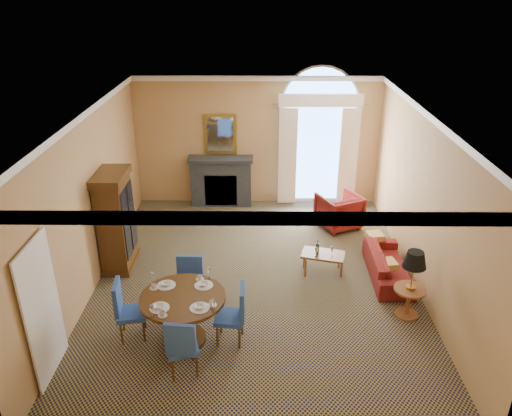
{
  "coord_description": "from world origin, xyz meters",
  "views": [
    {
      "loc": [
        0.07,
        -8.07,
        5.27
      ],
      "look_at": [
        0.0,
        0.5,
        1.3
      ],
      "focal_mm": 35.0,
      "sensor_mm": 36.0,
      "label": 1
    }
  ],
  "objects_px": {
    "dining_table": "(183,308)",
    "side_table": "(412,275)",
    "sofa": "(388,265)",
    "armoire": "(116,222)",
    "armchair": "(339,211)",
    "coffee_table": "(323,255)"
  },
  "relations": [
    {
      "from": "armchair",
      "to": "coffee_table",
      "type": "height_order",
      "value": "armchair"
    },
    {
      "from": "coffee_table",
      "to": "armchair",
      "type": "bearing_deg",
      "value": 88.72
    },
    {
      "from": "dining_table",
      "to": "side_table",
      "type": "height_order",
      "value": "side_table"
    },
    {
      "from": "sofa",
      "to": "armoire",
      "type": "bearing_deg",
      "value": 86.66
    },
    {
      "from": "sofa",
      "to": "coffee_table",
      "type": "xyz_separation_m",
      "value": [
        -1.25,
        0.12,
        0.13
      ]
    },
    {
      "from": "armoire",
      "to": "sofa",
      "type": "bearing_deg",
      "value": -4.22
    },
    {
      "from": "armoire",
      "to": "armchair",
      "type": "height_order",
      "value": "armoire"
    },
    {
      "from": "dining_table",
      "to": "coffee_table",
      "type": "xyz_separation_m",
      "value": [
        2.41,
        2.04,
        -0.22
      ]
    },
    {
      "from": "sofa",
      "to": "armchair",
      "type": "bearing_deg",
      "value": 18.13
    },
    {
      "from": "sofa",
      "to": "side_table",
      "type": "xyz_separation_m",
      "value": [
        0.05,
        -1.23,
        0.54
      ]
    },
    {
      "from": "armoire",
      "to": "armchair",
      "type": "xyz_separation_m",
      "value": [
        4.61,
        1.73,
        -0.55
      ]
    },
    {
      "from": "armchair",
      "to": "side_table",
      "type": "bearing_deg",
      "value": 76.82
    },
    {
      "from": "side_table",
      "to": "armoire",
      "type": "bearing_deg",
      "value": 163.08
    },
    {
      "from": "side_table",
      "to": "sofa",
      "type": "bearing_deg",
      "value": 92.33
    },
    {
      "from": "sofa",
      "to": "armchair",
      "type": "distance_m",
      "value": 2.23
    },
    {
      "from": "dining_table",
      "to": "armchair",
      "type": "bearing_deg",
      "value": 53.38
    },
    {
      "from": "armoire",
      "to": "coffee_table",
      "type": "height_order",
      "value": "armoire"
    },
    {
      "from": "dining_table",
      "to": "coffee_table",
      "type": "relative_size",
      "value": 1.46
    },
    {
      "from": "dining_table",
      "to": "side_table",
      "type": "bearing_deg",
      "value": 10.45
    },
    {
      "from": "sofa",
      "to": "armchair",
      "type": "xyz_separation_m",
      "value": [
        -0.66,
        2.12,
        0.15
      ]
    },
    {
      "from": "armoire",
      "to": "sofa",
      "type": "distance_m",
      "value": 5.33
    },
    {
      "from": "sofa",
      "to": "side_table",
      "type": "height_order",
      "value": "side_table"
    }
  ]
}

